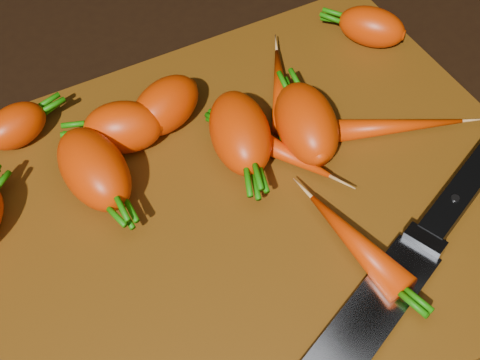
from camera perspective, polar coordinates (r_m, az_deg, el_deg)
name	(u,v)px	position (r m, az deg, el deg)	size (l,w,h in m)	color
ground	(246,213)	(0.57, 0.47, -2.84)	(2.00, 2.00, 0.01)	black
cutting_board	(246,206)	(0.57, 0.48, -2.20)	(0.50, 0.40, 0.01)	#6C3B0A
carrot_1	(123,127)	(0.59, -9.94, 4.45)	(0.07, 0.05, 0.05)	#C43104
carrot_2	(94,169)	(0.56, -12.36, 0.93)	(0.09, 0.05, 0.05)	#C43104
carrot_3	(306,123)	(0.58, 5.67, 4.84)	(0.09, 0.05, 0.05)	#C43104
carrot_4	(166,105)	(0.60, -6.36, 6.35)	(0.07, 0.05, 0.05)	#C43104
carrot_5	(16,126)	(0.62, -18.58, 4.40)	(0.06, 0.04, 0.04)	#C43104
carrot_6	(372,27)	(0.70, 11.17, 12.70)	(0.07, 0.04, 0.04)	#C43104
carrot_7	(280,88)	(0.63, 3.44, 7.82)	(0.10, 0.02, 0.02)	#C43104
carrot_8	(391,127)	(0.61, 12.76, 4.46)	(0.13, 0.02, 0.02)	#C43104
carrot_9	(356,242)	(0.53, 9.84, -5.24)	(0.11, 0.03, 0.03)	#C43104
carrot_10	(240,132)	(0.57, 0.00, 4.08)	(0.09, 0.05, 0.05)	#C43104
carrot_11	(276,149)	(0.58, 3.10, 2.67)	(0.11, 0.03, 0.03)	#C43104
knife	(363,325)	(0.50, 10.46, -12.04)	(0.32, 0.16, 0.02)	gray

